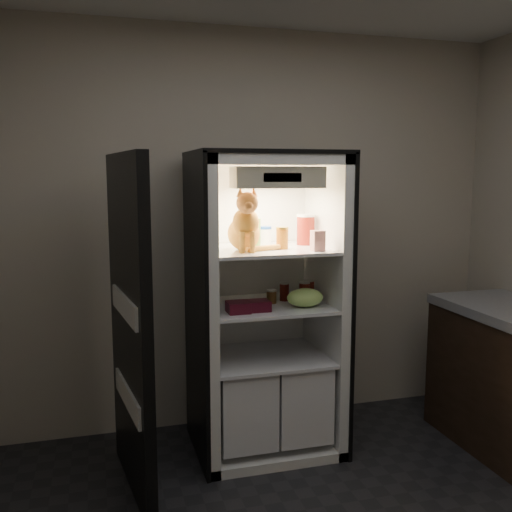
{
  "coord_description": "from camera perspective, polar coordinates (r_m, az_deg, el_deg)",
  "views": [
    {
      "loc": [
        -1.0,
        -1.98,
        1.74
      ],
      "look_at": [
        -0.07,
        1.32,
        1.24
      ],
      "focal_mm": 40.0,
      "sensor_mm": 36.0,
      "label": 1
    }
  ],
  "objects": [
    {
      "name": "refrigerator",
      "position": [
        3.64,
        0.76,
        -6.89
      ],
      "size": [
        0.9,
        0.72,
        1.88
      ],
      "color": "white",
      "rests_on": "floor"
    },
    {
      "name": "tabby_cat",
      "position": [
        3.35,
        -1.1,
        2.95
      ],
      "size": [
        0.32,
        0.37,
        0.38
      ],
      "rotation": [
        0.0,
        0.0,
        -0.12
      ],
      "color": "orange",
      "rests_on": "refrigerator"
    },
    {
      "name": "pepper_jar",
      "position": [
        3.65,
        4.99,
        2.66
      ],
      "size": [
        0.12,
        0.12,
        0.2
      ],
      "color": "maroon",
      "rests_on": "refrigerator"
    },
    {
      "name": "soda_can_c",
      "position": [
        3.58,
        4.88,
        -3.66
      ],
      "size": [
        0.07,
        0.07,
        0.13
      ],
      "color": "black",
      "rests_on": "refrigerator"
    },
    {
      "name": "berry_box_right",
      "position": [
        3.37,
        0.29,
        -4.97
      ],
      "size": [
        0.12,
        0.12,
        0.06
      ],
      "primitive_type": "cube",
      "color": "#520D21",
      "rests_on": "refrigerator"
    },
    {
      "name": "room_shell",
      "position": [
        2.22,
        11.06,
        4.98
      ],
      "size": [
        3.6,
        3.6,
        3.6
      ],
      "color": "white",
      "rests_on": "floor"
    },
    {
      "name": "parmesan_shaker",
      "position": [
        3.51,
        -0.08,
        2.32
      ],
      "size": [
        0.07,
        0.07,
        0.18
      ],
      "color": "#23812C",
      "rests_on": "refrigerator"
    },
    {
      "name": "cream_carton",
      "position": [
        3.36,
        6.2,
        1.52
      ],
      "size": [
        0.07,
        0.07,
        0.12
      ],
      "primitive_type": "cube",
      "color": "silver",
      "rests_on": "refrigerator"
    },
    {
      "name": "grape_bag",
      "position": [
        3.47,
        4.93,
        -4.16
      ],
      "size": [
        0.23,
        0.16,
        0.11
      ],
      "primitive_type": "ellipsoid",
      "color": "#A6D262",
      "rests_on": "refrigerator"
    },
    {
      "name": "soda_can_a",
      "position": [
        3.63,
        2.85,
        -3.6
      ],
      "size": [
        0.06,
        0.06,
        0.11
      ],
      "color": "black",
      "rests_on": "refrigerator"
    },
    {
      "name": "salsa_jar",
      "position": [
        3.44,
        2.64,
        1.81
      ],
      "size": [
        0.08,
        0.08,
        0.13
      ],
      "color": "maroon",
      "rests_on": "refrigerator"
    },
    {
      "name": "mayo_tub",
      "position": [
        3.65,
        0.91,
        2.07
      ],
      "size": [
        0.08,
        0.08,
        0.12
      ],
      "color": "white",
      "rests_on": "refrigerator"
    },
    {
      "name": "condiment_jar",
      "position": [
        3.56,
        1.56,
        -4.06
      ],
      "size": [
        0.06,
        0.06,
        0.09
      ],
      "color": "#573718",
      "rests_on": "refrigerator"
    },
    {
      "name": "fridge_door",
      "position": [
        3.17,
        -12.47,
        -7.05
      ],
      "size": [
        0.17,
        0.87,
        1.85
      ],
      "rotation": [
        0.0,
        0.0,
        0.13
      ],
      "color": "black",
      "rests_on": "floor"
    },
    {
      "name": "berry_box_left",
      "position": [
        3.32,
        -1.8,
        -5.14
      ],
      "size": [
        0.13,
        0.13,
        0.06
      ],
      "primitive_type": "cube",
      "color": "#520D21",
      "rests_on": "refrigerator"
    },
    {
      "name": "soda_can_b",
      "position": [
        3.66,
        5.32,
        -3.43
      ],
      "size": [
        0.07,
        0.07,
        0.13
      ],
      "color": "black",
      "rests_on": "refrigerator"
    }
  ]
}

